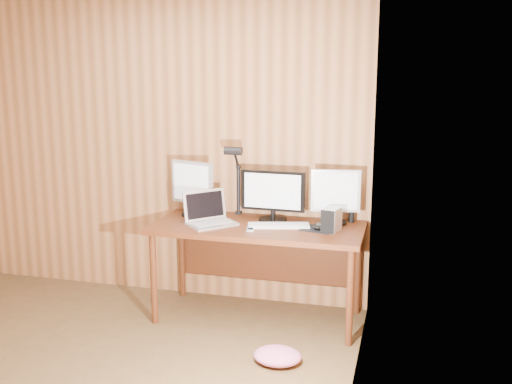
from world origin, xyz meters
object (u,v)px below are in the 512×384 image
at_px(phone, 250,229).
at_px(keyboard, 279,225).
at_px(monitor_left, 192,187).
at_px(monitor_right, 336,195).
at_px(laptop, 209,216).
at_px(desk_lamp, 236,170).
at_px(desk, 260,238).
at_px(monitor_center, 273,195).
at_px(hard_drive, 331,220).
at_px(mouse, 318,226).
at_px(speaker, 351,215).

bearing_deg(phone, keyboard, 23.22).
height_order(monitor_left, phone, monitor_left).
bearing_deg(keyboard, monitor_right, 11.59).
xyz_separation_m(laptop, desk_lamp, (0.13, 0.28, 0.31)).
bearing_deg(phone, laptop, 150.42).
height_order(desk, monitor_center, monitor_center).
bearing_deg(desk, monitor_center, 46.49).
relative_size(monitor_right, hard_drive, 2.36).
bearing_deg(keyboard, desk_lamp, 135.82).
height_order(keyboard, hard_drive, hard_drive).
bearing_deg(monitor_center, monitor_left, -178.68).
bearing_deg(desk, hard_drive, -8.88).
xyz_separation_m(mouse, desk_lamp, (-0.70, 0.23, 0.35)).
relative_size(keyboard, hard_drive, 2.69).
distance_m(mouse, phone, 0.50).
distance_m(keyboard, speaker, 0.59).
relative_size(monitor_center, keyboard, 1.05).
height_order(keyboard, speaker, speaker).
bearing_deg(desk_lamp, monitor_center, -16.02).
height_order(desk, monitor_right, monitor_right).
xyz_separation_m(laptop, mouse, (0.84, 0.05, -0.04)).
xyz_separation_m(monitor_center, laptop, (-0.46, -0.20, -0.14)).
height_order(monitor_left, mouse, monitor_left).
xyz_separation_m(monitor_center, monitor_left, (-0.67, 0.01, 0.03)).
xyz_separation_m(monitor_center, keyboard, (0.08, -0.16, -0.19)).
height_order(keyboard, mouse, mouse).
bearing_deg(monitor_left, laptop, -26.54).
height_order(phone, desk_lamp, desk_lamp).
distance_m(laptop, speaker, 1.10).
bearing_deg(desk_lamp, phone, -62.31).
relative_size(phone, speaker, 1.10).
bearing_deg(mouse, keyboard, -159.10).
distance_m(monitor_right, phone, 0.71).
height_order(monitor_center, phone, monitor_center).
xyz_separation_m(desk, mouse, (0.46, -0.07, 0.15)).
relative_size(monitor_center, mouse, 4.17).
bearing_deg(monitor_center, monitor_right, 6.44).
distance_m(laptop, mouse, 0.84).
bearing_deg(monitor_right, phone, -158.88).
height_order(monitor_left, laptop, monitor_left).
relative_size(keyboard, speaker, 4.55).
bearing_deg(hard_drive, laptop, -163.71).
bearing_deg(desk_lamp, laptop, -118.65).
distance_m(laptop, desk_lamp, 0.44).
distance_m(monitor_center, speaker, 0.63).
xyz_separation_m(monitor_right, hard_drive, (-0.00, -0.21, -0.14)).
distance_m(monitor_right, mouse, 0.30).
xyz_separation_m(monitor_center, mouse, (0.38, -0.16, -0.18)).
relative_size(monitor_center, desk_lamp, 0.83).
bearing_deg(phone, desk, 69.94).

